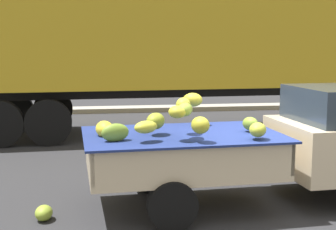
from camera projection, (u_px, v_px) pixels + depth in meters
name	position (u px, v px, depth m)	size (l,w,h in m)	color
ground	(278.00, 206.00, 6.88)	(220.00, 220.00, 0.00)	#28282B
curb_strip	(170.00, 108.00, 16.93)	(80.00, 0.80, 0.16)	gray
pickup_truck	(306.00, 142.00, 7.06)	(4.95, 2.01, 1.70)	#CCB793
semi_trailer	(185.00, 37.00, 12.53)	(12.10, 3.08, 3.95)	gold
fallen_banana_bunch_near_tailgate	(44.00, 213.00, 6.30)	(0.31, 0.23, 0.20)	#8AA230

